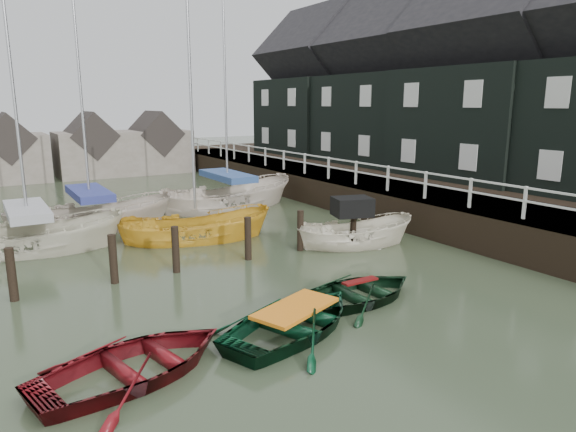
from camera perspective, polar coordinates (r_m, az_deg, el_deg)
ground at (r=13.60m, az=-3.10°, el=-8.84°), size 120.00×120.00×0.00m
pier at (r=26.56m, az=4.50°, el=3.26°), size 3.04×32.00×2.70m
land_strip at (r=30.23m, az=12.98°, el=2.73°), size 14.00×38.00×1.50m
quay_houses at (r=28.89m, az=15.45°, el=13.49°), size 6.52×28.14×10.01m
mooring_pilings at (r=15.62m, az=-12.05°, el=-4.33°), size 13.72×0.22×1.80m
far_sheds at (r=37.90m, az=-21.32°, el=6.95°), size 14.00×4.08×4.39m
rowboat_red at (r=10.31m, az=-16.47°, el=-16.69°), size 4.28×3.48×0.78m
rowboat_green at (r=11.60m, az=0.82°, el=-12.73°), size 4.63×3.99×0.81m
rowboat_dkgreen at (r=13.40m, az=7.94°, el=-9.28°), size 3.64×2.69×0.73m
motorboat at (r=18.22m, az=7.41°, el=-3.05°), size 4.53×2.78×2.54m
sailboat_a at (r=19.51m, az=-26.64°, el=-3.36°), size 6.49×3.75×10.42m
sailboat_b at (r=21.95m, az=-20.93°, el=-1.21°), size 6.65×3.51×10.57m
sailboat_c at (r=19.26m, az=-10.14°, el=-2.55°), size 5.88×3.52×9.66m
sailboat_d at (r=24.77m, az=-6.66°, el=1.01°), size 6.84×2.69×11.13m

